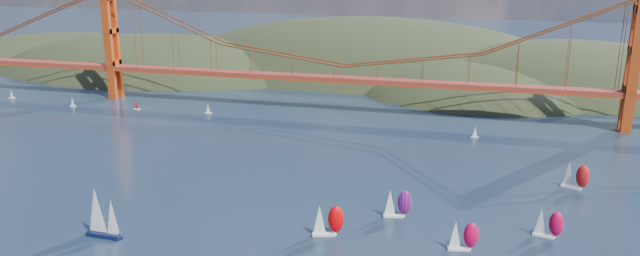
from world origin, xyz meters
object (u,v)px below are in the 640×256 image
object	(u,v)px
racer_2	(548,223)
racer_rwb	(397,203)
racer_3	(575,175)
sloop_navy	(101,213)
racer_0	(327,220)
racer_1	(463,235)

from	to	relation	value
racer_2	racer_rwb	size ratio (longest dim) A/B	0.94
racer_3	sloop_navy	bearing A→B (deg)	-131.44
racer_0	racer_2	size ratio (longest dim) A/B	1.12
racer_3	racer_1	bearing A→B (deg)	-102.19
racer_0	racer_2	bearing A→B (deg)	-0.66
sloop_navy	racer_3	distance (m)	142.98
racer_1	racer_2	world-z (taller)	racer_1
racer_2	racer_rwb	bearing A→B (deg)	-173.83
sloop_navy	racer_1	distance (m)	94.18
racer_3	racer_rwb	size ratio (longest dim) A/B	1.04
racer_1	racer_2	size ratio (longest dim) A/B	1.01
racer_0	racer_rwb	xyz separation A→B (m)	(16.27, 16.55, -0.23)
racer_3	racer_rwb	world-z (taller)	racer_3
sloop_navy	racer_3	size ratio (longest dim) A/B	1.61
racer_rwb	racer_1	bearing A→B (deg)	-52.06
racer_1	racer_rwb	size ratio (longest dim) A/B	0.95
racer_1	racer_2	distance (m)	25.25
racer_0	racer_1	xyz separation A→B (m)	(35.16, 0.42, -0.44)
racer_1	racer_3	distance (m)	61.62
racer_rwb	racer_3	bearing A→B (deg)	23.15
racer_3	racer_0	bearing A→B (deg)	-122.24
racer_3	racer_rwb	distance (m)	63.09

